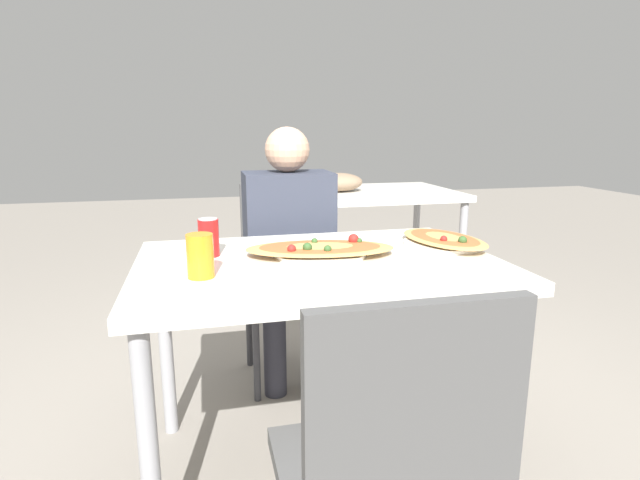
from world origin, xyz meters
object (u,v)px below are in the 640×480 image
soda_can (209,237)px  pizza_second (444,240)px  dining_table (319,284)px  drink_glass (200,256)px  chair_far_seated (285,269)px  person_seated (289,238)px  chair_near_camera (389,475)px  pizza_main (320,250)px

soda_can → pizza_second: bearing=-2.9°
dining_table → drink_glass: 0.41m
chair_far_seated → drink_glass: chair_far_seated is taller
soda_can → person_seated: bearing=54.1°
drink_glass → pizza_second: (0.85, 0.20, -0.04)m
soda_can → chair_far_seated: bearing=59.8°
chair_far_seated → soda_can: bearing=59.8°
dining_table → chair_near_camera: bearing=-92.4°
drink_glass → person_seated: bearing=62.4°
pizza_main → pizza_second: pizza_main is taller
chair_far_seated → pizza_main: chair_far_seated is taller
dining_table → soda_can: 0.39m
dining_table → pizza_main: size_ratio=2.20×
pizza_main → soda_can: (-0.36, 0.08, 0.04)m
drink_glass → pizza_second: bearing=13.0°
pizza_main → drink_glass: (-0.38, -0.16, 0.04)m
drink_glass → chair_far_seated: bearing=65.8°
person_seated → drink_glass: (-0.37, -0.72, 0.12)m
chair_near_camera → pizza_second: 0.99m
person_seated → soda_can: size_ratio=9.35×
chair_near_camera → pizza_main: bearing=86.5°
pizza_second → chair_far_seated: bearing=126.5°
dining_table → drink_glass: drink_glass is taller
person_seated → drink_glass: bearing=62.4°
pizza_main → pizza_second: 0.46m
chair_near_camera → person_seated: 1.34m
chair_far_seated → soda_can: size_ratio=7.26×
person_seated → pizza_main: size_ratio=2.25×
dining_table → soda_can: (-0.34, 0.12, 0.15)m
pizza_second → soda_can: bearing=177.1°
pizza_second → person_seated: bearing=132.1°
chair_near_camera → pizza_main: (0.05, 0.77, 0.26)m
dining_table → pizza_main: pizza_main is taller
drink_glass → soda_can: bearing=83.4°
drink_glass → dining_table: bearing=17.1°
chair_far_seated → soda_can: (-0.35, -0.60, 0.30)m
soda_can → drink_glass: size_ratio=1.00×
drink_glass → pizza_second: 0.87m
chair_far_seated → drink_glass: (-0.37, -0.83, 0.30)m
chair_far_seated → pizza_second: bearing=126.5°
person_seated → soda_can: (-0.35, -0.48, 0.12)m
chair_far_seated → soda_can: 0.75m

